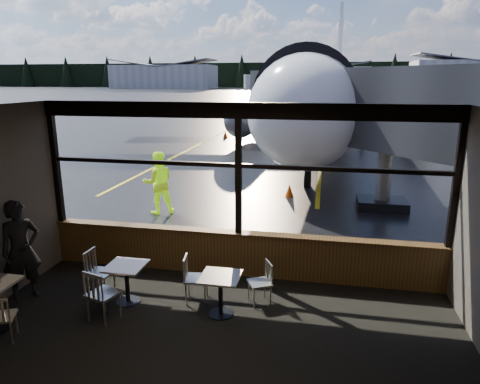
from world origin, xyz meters
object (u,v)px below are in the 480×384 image
(cone_nose, at_px, (289,191))
(cone_wing, at_px, (225,134))
(cafe_table_mid, at_px, (127,284))
(ground_crew, at_px, (158,183))
(jet_bridge, at_px, (392,132))
(chair_mid_s, at_px, (103,294))
(passenger, at_px, (21,250))
(airliner, at_px, (331,55))
(chair_near_e, at_px, (260,283))
(chair_mid_w, at_px, (101,273))
(cafe_table_near, at_px, (221,295))
(chair_left_s, at_px, (1,317))
(chair_near_w, at_px, (196,279))

(cone_nose, height_order, cone_wing, cone_wing)
(cafe_table_mid, xyz_separation_m, ground_crew, (-1.45, 5.21, 0.57))
(cone_nose, bearing_deg, jet_bridge, -14.31)
(jet_bridge, distance_m, chair_mid_s, 9.57)
(cafe_table_mid, relative_size, chair_mid_s, 0.77)
(chair_mid_s, distance_m, passenger, 1.91)
(airliner, relative_size, chair_near_e, 43.87)
(airliner, height_order, chair_mid_s, airliner)
(chair_mid_s, distance_m, cone_wing, 23.14)
(chair_mid_s, distance_m, ground_crew, 6.00)
(cafe_table_mid, bearing_deg, chair_mid_w, 166.59)
(jet_bridge, xyz_separation_m, chair_near_e, (-3.00, -6.59, -2.00))
(chair_mid_s, bearing_deg, cafe_table_near, 32.38)
(jet_bridge, height_order, chair_left_s, jet_bridge)
(jet_bridge, height_order, chair_mid_w, jet_bridge)
(passenger, bearing_deg, cafe_table_near, -51.60)
(chair_left_s, bearing_deg, passenger, 88.94)
(jet_bridge, xyz_separation_m, passenger, (-7.26, -7.20, -1.46))
(cone_wing, bearing_deg, cafe_table_mid, -81.45)
(chair_near_e, relative_size, passenger, 0.43)
(cafe_table_mid, distance_m, ground_crew, 5.44)
(airliner, bearing_deg, cone_wing, 172.34)
(chair_near_e, height_order, chair_near_w, chair_near_w)
(chair_mid_s, height_order, chair_left_s, chair_mid_s)
(airliner, xyz_separation_m, jet_bridge, (1.84, -13.94, -2.93))
(cone_nose, bearing_deg, ground_crew, -145.23)
(chair_near_w, bearing_deg, cafe_table_mid, -86.89)
(airliner, distance_m, cafe_table_near, 21.68)
(chair_mid_s, distance_m, chair_mid_w, 0.90)
(cone_wing, bearing_deg, chair_mid_w, -82.89)
(cafe_table_near, relative_size, passenger, 0.39)
(cafe_table_near, bearing_deg, chair_left_s, -155.98)
(cafe_table_mid, bearing_deg, passenger, -174.30)
(passenger, xyz_separation_m, cone_wing, (-1.43, 22.48, -0.69))
(chair_near_e, bearing_deg, chair_mid_s, 84.69)
(airliner, height_order, chair_near_w, airliner)
(chair_near_e, relative_size, chair_near_w, 0.90)
(cafe_table_near, height_order, passenger, passenger)
(chair_mid_s, distance_m, chair_left_s, 1.51)
(jet_bridge, relative_size, cone_nose, 25.67)
(cafe_table_mid, relative_size, ground_crew, 0.39)
(chair_left_s, height_order, cone_wing, chair_left_s)
(chair_near_e, height_order, chair_mid_w, chair_mid_w)
(chair_near_w, height_order, cone_nose, chair_near_w)
(jet_bridge, height_order, cone_wing, jet_bridge)
(ground_crew, bearing_deg, chair_left_s, 62.11)
(chair_left_s, distance_m, cone_nose, 9.95)
(airliner, height_order, cafe_table_mid, airliner)
(cone_nose, xyz_separation_m, cone_wing, (-5.62, 14.50, 0.02))
(chair_near_w, relative_size, chair_mid_s, 0.94)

